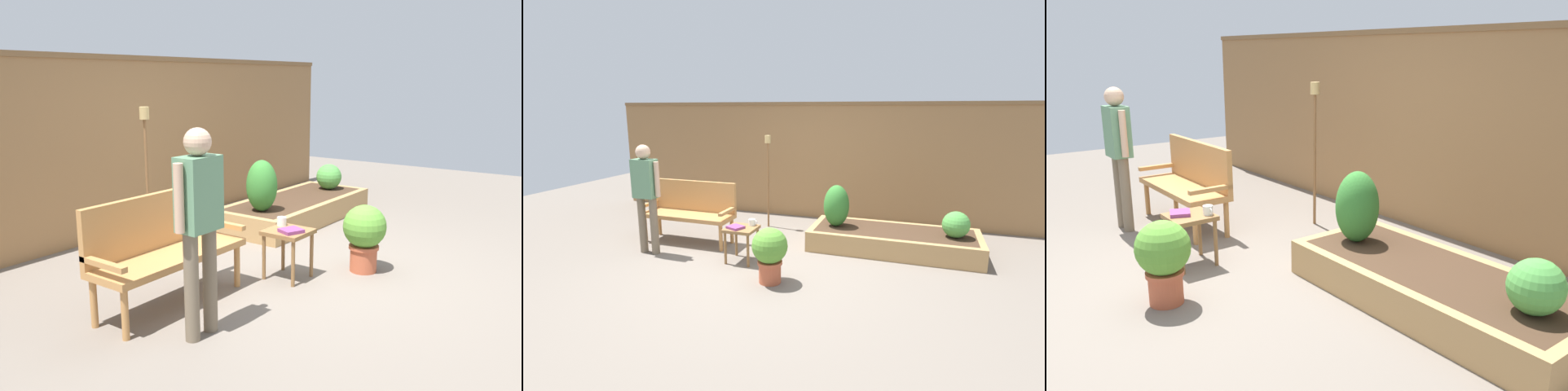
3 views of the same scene
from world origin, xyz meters
TOP-DOWN VIEW (x-y plane):
  - ground_plane at (0.00, 0.00)m, footprint 14.00×14.00m
  - fence_back at (0.00, 2.60)m, footprint 8.40×0.14m
  - garden_bench at (-1.45, 0.60)m, footprint 1.44×0.48m
  - side_table at (-0.33, 0.06)m, footprint 0.40×0.40m
  - cup_on_table at (-0.24, 0.20)m, footprint 0.13×0.09m
  - book_on_table at (-0.39, -0.01)m, footprint 0.25×0.24m
  - potted_boxwood at (0.27, -0.44)m, footprint 0.43×0.43m
  - raised_planter_bed at (1.57, 1.19)m, footprint 2.40×1.00m
  - shrub_near_bench at (0.73, 1.14)m, footprint 0.38×0.38m
  - shrub_far_corner at (2.40, 1.14)m, footprint 0.37×0.37m
  - tiki_torch at (-0.59, 1.70)m, footprint 0.10×0.10m
  - person_by_bench at (-1.73, -0.08)m, footprint 0.47×0.20m

SIDE VIEW (x-z plane):
  - ground_plane at x=0.00m, z-range 0.00..0.00m
  - raised_planter_bed at x=1.57m, z-range 0.00..0.30m
  - potted_boxwood at x=0.27m, z-range 0.06..0.73m
  - side_table at x=-0.33m, z-range 0.16..0.64m
  - shrub_far_corner at x=2.40m, z-range 0.30..0.67m
  - book_on_table at x=-0.39m, z-range 0.48..0.51m
  - cup_on_table at x=-0.24m, z-range 0.48..0.57m
  - garden_bench at x=-1.45m, z-range 0.07..1.01m
  - shrub_near_bench at x=0.73m, z-range 0.30..0.93m
  - person_by_bench at x=-1.73m, z-range 0.15..1.71m
  - fence_back at x=0.00m, z-range 0.01..2.17m
  - tiki_torch at x=-0.59m, z-range 0.31..1.90m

